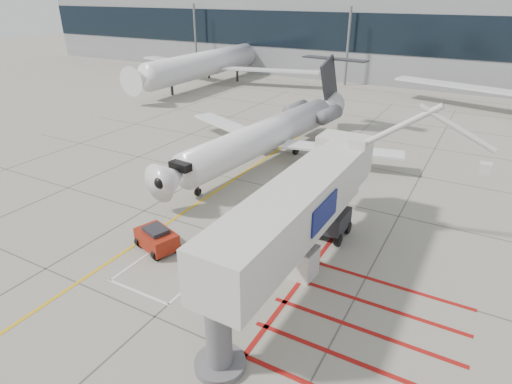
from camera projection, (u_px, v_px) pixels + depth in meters
The scene contains 11 objects.
ground_plane at pixel (203, 273), 23.67m from camera, with size 260.00×260.00×0.00m, color gray.
regional_jet at pixel (252, 124), 36.10m from camera, with size 23.73×29.93×7.84m, color white, non-canonical shape.
jet_bridge at pixel (290, 223), 21.20m from camera, with size 8.80×18.57×7.43m, color silver, non-canonical shape.
pushback_tug at pixel (157, 238), 25.57m from camera, with size 2.61×1.63×1.52m, color maroon, non-canonical shape.
baggage_cart at pixel (308, 225), 27.40m from camera, with size 1.80×1.13×1.13m, color #5D5D62, non-canonical shape.
ground_power_unit at pixel (295, 259), 23.32m from camera, with size 2.32×1.35×1.84m, color silver, non-canonical shape.
cone_nose at pixel (231, 212), 29.66m from camera, with size 0.38×0.38×0.53m, color orange.
cone_side at pixel (260, 206), 30.49m from camera, with size 0.32×0.32×0.45m, color #E74B0C.
terminal_building at pixel (494, 38), 71.53m from camera, with size 180.00×28.00×14.00m, color gray.
terminal_glass_band at pixel (491, 39), 60.01m from camera, with size 180.00×0.10×6.00m, color black.
bg_aircraft_b at pixel (215, 46), 70.69m from camera, with size 35.44×39.38×11.81m, color silver, non-canonical shape.
Camera 1 is at (12.04, -15.58, 14.19)m, focal length 30.00 mm.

